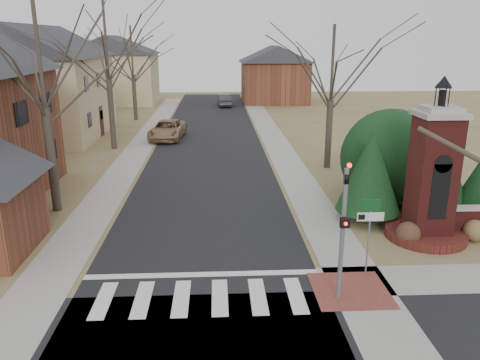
{
  "coord_description": "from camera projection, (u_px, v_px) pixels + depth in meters",
  "views": [
    {
      "loc": [
        0.58,
        -12.16,
        7.76
      ],
      "look_at": [
        1.5,
        6.0,
        2.27
      ],
      "focal_mm": 35.0,
      "sensor_mm": 36.0,
      "label": 1
    }
  ],
  "objects": [
    {
      "name": "ground",
      "position": [
        200.0,
        312.0,
        13.84
      ],
      "size": [
        120.0,
        120.0,
        0.0
      ],
      "primitive_type": "plane",
      "color": "brown",
      "rests_on": "ground"
    },
    {
      "name": "main_street",
      "position": [
        209.0,
        147.0,
        34.87
      ],
      "size": [
        8.0,
        70.0,
        0.01
      ],
      "primitive_type": "cube",
      "color": "black",
      "rests_on": "ground"
    },
    {
      "name": "crosswalk_zone",
      "position": [
        201.0,
        298.0,
        14.6
      ],
      "size": [
        8.0,
        2.2,
        0.02
      ],
      "primitive_type": "cube",
      "color": "silver",
      "rests_on": "ground"
    },
    {
      "name": "stop_bar",
      "position": [
        202.0,
        275.0,
        16.04
      ],
      "size": [
        8.0,
        0.35,
        0.02
      ],
      "primitive_type": "cube",
      "color": "silver",
      "rests_on": "ground"
    },
    {
      "name": "sidewalk_right_main",
      "position": [
        278.0,
        147.0,
        35.12
      ],
      "size": [
        2.0,
        60.0,
        0.02
      ],
      "primitive_type": "cube",
      "color": "gray",
      "rests_on": "ground"
    },
    {
      "name": "sidewalk_left",
      "position": [
        139.0,
        148.0,
        34.62
      ],
      "size": [
        2.0,
        60.0,
        0.02
      ],
      "primitive_type": "cube",
      "color": "gray",
      "rests_on": "ground"
    },
    {
      "name": "curb_apron",
      "position": [
        350.0,
        290.0,
        15.03
      ],
      "size": [
        2.4,
        2.4,
        0.02
      ],
      "primitive_type": "cube",
      "color": "brown",
      "rests_on": "ground"
    },
    {
      "name": "traffic_signal_pole",
      "position": [
        344.0,
        221.0,
        13.85
      ],
      "size": [
        0.28,
        0.41,
        4.5
      ],
      "color": "slate",
      "rests_on": "ground"
    },
    {
      "name": "sign_post",
      "position": [
        370.0,
        222.0,
        15.45
      ],
      "size": [
        0.9,
        0.07,
        2.75
      ],
      "color": "slate",
      "rests_on": "ground"
    },
    {
      "name": "brick_gate_monument",
      "position": [
        431.0,
        187.0,
        18.42
      ],
      "size": [
        3.2,
        3.2,
        6.47
      ],
      "color": "maroon",
      "rests_on": "ground"
    },
    {
      "name": "house_stucco_left",
      "position": [
        41.0,
        80.0,
        37.66
      ],
      "size": [
        9.8,
        12.8,
        9.28
      ],
      "color": "tan",
      "rests_on": "ground"
    },
    {
      "name": "house_distant_left",
      "position": [
        114.0,
        69.0,
        57.91
      ],
      "size": [
        10.8,
        8.8,
        8.53
      ],
      "color": "tan",
      "rests_on": "ground"
    },
    {
      "name": "house_distant_right",
      "position": [
        274.0,
        73.0,
        59.06
      ],
      "size": [
        8.8,
        8.8,
        7.3
      ],
      "color": "brown",
      "rests_on": "ground"
    },
    {
      "name": "evergreen_near",
      "position": [
        370.0,
        171.0,
        20.22
      ],
      "size": [
        2.8,
        2.8,
        4.1
      ],
      "color": "#473D33",
      "rests_on": "ground"
    },
    {
      "name": "evergreen_mid",
      "position": [
        433.0,
        156.0,
        21.44
      ],
      "size": [
        3.4,
        3.4,
        4.7
      ],
      "color": "#473D33",
      "rests_on": "ground"
    },
    {
      "name": "evergreen_mass",
      "position": [
        391.0,
        154.0,
        22.66
      ],
      "size": [
        4.8,
        4.8,
        4.8
      ],
      "primitive_type": "sphere",
      "color": "black",
      "rests_on": "ground"
    },
    {
      "name": "bare_tree_0",
      "position": [
        37.0,
        41.0,
        19.88
      ],
      "size": [
        8.05,
        8.05,
        11.15
      ],
      "color": "#473D33",
      "rests_on": "ground"
    },
    {
      "name": "bare_tree_1",
      "position": [
        105.0,
        35.0,
        32.21
      ],
      "size": [
        8.4,
        8.4,
        11.64
      ],
      "color": "#473D33",
      "rests_on": "ground"
    },
    {
      "name": "bare_tree_2",
      "position": [
        131.0,
        47.0,
        44.9
      ],
      "size": [
        7.35,
        7.35,
        10.19
      ],
      "color": "#473D33",
      "rests_on": "ground"
    },
    {
      "name": "bare_tree_3",
      "position": [
        333.0,
        58.0,
        27.57
      ],
      "size": [
        7.0,
        7.0,
        9.7
      ],
      "color": "#473D33",
      "rests_on": "ground"
    },
    {
      "name": "pickup_truck",
      "position": [
        167.0,
        130.0,
        37.69
      ],
      "size": [
        2.91,
        5.54,
        1.49
      ],
      "primitive_type": "imported",
      "rotation": [
        0.0,
        0.0,
        -0.09
      ],
      "color": "#977952",
      "rests_on": "ground"
    },
    {
      "name": "distant_car",
      "position": [
        225.0,
        100.0,
        56.08
      ],
      "size": [
        1.67,
        4.35,
        1.41
      ],
      "primitive_type": "imported",
      "rotation": [
        0.0,
        0.0,
        3.18
      ],
      "color": "#36393F",
      "rests_on": "ground"
    },
    {
      "name": "dry_shrub_left",
      "position": [
        408.0,
        233.0,
        18.29
      ],
      "size": [
        0.94,
        0.94,
        0.94
      ],
      "primitive_type": "sphere",
      "color": "#4C3122",
      "rests_on": "ground"
    },
    {
      "name": "dry_shrub_right",
      "position": [
        475.0,
        230.0,
        18.63
      ],
      "size": [
        0.88,
        0.88,
        0.88
      ],
      "primitive_type": "sphere",
      "color": "brown",
      "rests_on": "ground"
    }
  ]
}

